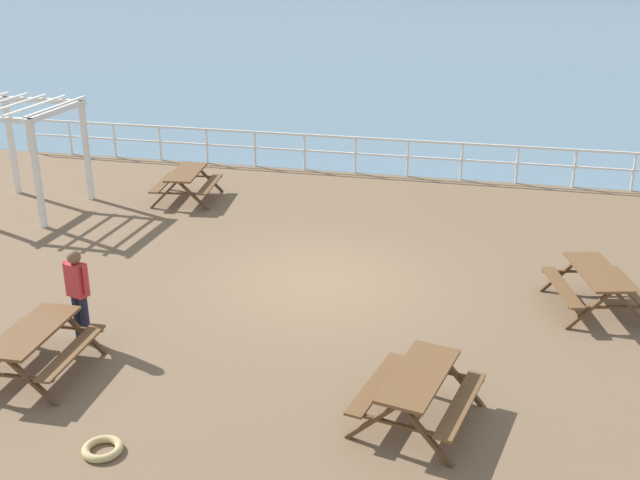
% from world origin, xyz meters
% --- Properties ---
extents(ground_plane, '(30.00, 24.00, 0.20)m').
position_xyz_m(ground_plane, '(0.00, 0.00, -0.10)').
color(ground_plane, brown).
extents(sea_band, '(142.00, 90.00, 0.01)m').
position_xyz_m(sea_band, '(0.00, 52.75, 0.00)').
color(sea_band, slate).
rests_on(sea_band, ground).
extents(seaward_railing, '(23.07, 0.07, 1.08)m').
position_xyz_m(seaward_railing, '(-0.00, 7.75, 0.73)').
color(seaward_railing, white).
rests_on(seaward_railing, ground).
extents(picnic_table_near_left, '(1.85, 2.07, 0.80)m').
position_xyz_m(picnic_table_near_left, '(2.43, -4.36, 0.58)').
color(picnic_table_near_left, brown).
rests_on(picnic_table_near_left, ground).
extents(picnic_table_near_right, '(1.59, 1.85, 0.80)m').
position_xyz_m(picnic_table_near_right, '(-3.55, -4.42, 0.58)').
color(picnic_table_near_right, brown).
rests_on(picnic_table_near_right, ground).
extents(picnic_table_mid_centre, '(1.90, 2.11, 0.80)m').
position_xyz_m(picnic_table_mid_centre, '(5.21, -0.04, 0.58)').
color(picnic_table_mid_centre, brown).
rests_on(picnic_table_mid_centre, ground).
extents(picnic_table_far_left, '(1.73, 1.97, 0.80)m').
position_xyz_m(picnic_table_far_left, '(-4.59, 4.27, 0.58)').
color(picnic_table_far_left, brown).
rests_on(picnic_table_far_left, ground).
extents(visitor, '(0.51, 0.31, 1.66)m').
position_xyz_m(visitor, '(-3.39, -3.29, 0.95)').
color(visitor, '#1E2338').
rests_on(visitor, ground).
extents(lattice_pergola, '(2.49, 2.61, 2.70)m').
position_xyz_m(lattice_pergola, '(-8.21, 2.67, 2.00)').
color(lattice_pergola, white).
rests_on(lattice_pergola, ground).
extents(rope_coil, '(0.55, 0.55, 0.11)m').
position_xyz_m(rope_coil, '(-1.58, -6.04, 0.06)').
color(rope_coil, tan).
rests_on(rope_coil, ground).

